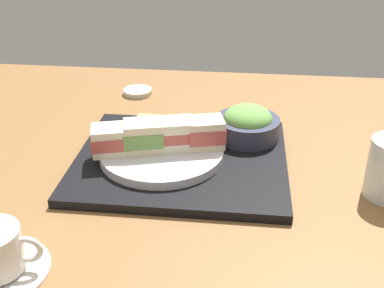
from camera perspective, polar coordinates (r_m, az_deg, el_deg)
name	(u,v)px	position (r cm, az deg, el deg)	size (l,w,h in cm)	color
ground_plane	(163,169)	(89.37, -3.43, -3.01)	(140.00, 100.00, 3.00)	brown
serving_tray	(181,161)	(87.35, -1.29, -1.99)	(37.56, 32.62, 1.62)	black
sandwich_plate	(159,153)	(86.80, -3.88, -1.05)	(22.13, 22.13, 1.57)	silver
sandwich_nearmost	(206,133)	(86.12, 1.60, 1.33)	(7.66, 6.86, 5.27)	beige
sandwich_inner_near	(174,134)	(85.38, -2.09, 1.13)	(7.72, 6.63, 5.42)	#EFE5C1
sandwich_inner_far	(143,136)	(85.01, -5.83, 0.90)	(7.99, 6.91, 5.49)	beige
sandwich_farmost	(111,140)	(85.16, -9.56, 0.47)	(7.93, 6.93, 4.92)	#EFE5C1
salad_bowl	(248,124)	(93.17, 6.56, 2.37)	(12.26, 12.26, 6.51)	#33384C
chopsticks_pair	(182,120)	(100.17, -1.19, 2.89)	(19.11, 3.09, 0.70)	tan
small_sauce_dish	(138,92)	(118.73, -6.42, 6.14)	(6.98, 6.98, 1.21)	beige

